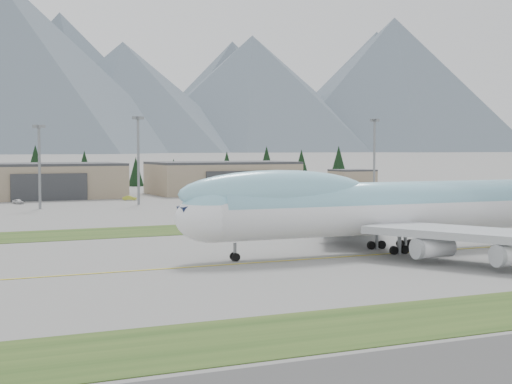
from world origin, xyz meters
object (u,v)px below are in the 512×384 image
boeing_747_freighter (393,207)px  service_vehicle_c (281,194)px  hangar_center (42,181)px  service_vehicle_b (130,200)px  hangar_right (223,178)px  service_vehicle_a (18,204)px

boeing_747_freighter → service_vehicle_c: bearing=71.8°
service_vehicle_c → boeing_747_freighter: bearing=-84.8°
hangar_center → service_vehicle_c: bearing=-8.3°
boeing_747_freighter → service_vehicle_b: 127.45m
service_vehicle_b → service_vehicle_c: (54.59, 9.27, 0.00)m
boeing_747_freighter → hangar_center: size_ratio=1.62×
boeing_747_freighter → hangar_right: bearing=79.2°
boeing_747_freighter → service_vehicle_c: boeing_747_freighter is taller
service_vehicle_a → hangar_right: bearing=-6.6°
hangar_right → boeing_747_freighter: bearing=-102.3°
service_vehicle_b → service_vehicle_c: bearing=-56.0°
boeing_747_freighter → hangar_right: (32.06, 147.63, -1.39)m
hangar_center → service_vehicle_a: size_ratio=11.96×
service_vehicle_c → service_vehicle_a: bearing=-147.8°
service_vehicle_a → service_vehicle_b: (32.13, 1.97, 0.00)m
boeing_747_freighter → service_vehicle_a: 131.01m
service_vehicle_a → service_vehicle_c: size_ratio=1.01×
hangar_right → service_vehicle_a: 73.86m
boeing_747_freighter → hangar_center: (-27.94, 147.63, -1.39)m
service_vehicle_b → hangar_center: bearing=71.4°
hangar_center → service_vehicle_b: hangar_center is taller
hangar_center → hangar_right: bearing=0.0°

